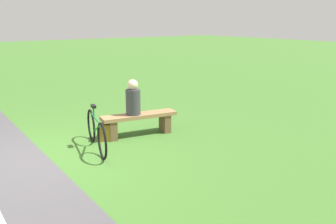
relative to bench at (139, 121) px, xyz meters
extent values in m
plane|color=#3D6B28|center=(2.32, 0.15, -0.34)|extent=(80.00, 80.00, 0.00)
cube|color=#937047|center=(0.00, 0.00, 0.12)|extent=(1.75, 0.69, 0.08)
cube|color=brown|center=(-0.63, 0.12, -0.13)|extent=(0.22, 0.37, 0.42)
cube|color=brown|center=(0.63, -0.12, -0.13)|extent=(0.22, 0.37, 0.42)
cylinder|color=#38383D|center=(0.13, -0.02, 0.44)|extent=(0.38, 0.38, 0.56)
sphere|color=beige|center=(0.13, -0.02, 0.82)|extent=(0.23, 0.23, 0.23)
torus|color=black|center=(1.31, 0.81, 0.01)|extent=(0.21, 0.70, 0.71)
torus|color=black|center=(1.05, -0.23, 0.01)|extent=(0.21, 0.70, 0.71)
cylinder|color=#237038|center=(1.18, 0.29, 0.31)|extent=(0.25, 0.90, 0.04)
cylinder|color=#237038|center=(1.22, 0.45, 0.16)|extent=(0.19, 0.65, 0.33)
cylinder|color=#237038|center=(1.14, 0.13, 0.41)|extent=(0.03, 0.03, 0.20)
cube|color=black|center=(1.14, 0.13, 0.52)|extent=(0.13, 0.21, 0.05)
cube|color=olive|center=(0.78, -0.13, -0.16)|extent=(0.36, 0.34, 0.37)
cube|color=#A57A2A|center=(0.71, -0.25, -0.21)|extent=(0.19, 0.13, 0.16)
camera|label=1|loc=(4.03, 6.59, 2.19)|focal=38.16mm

